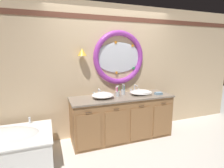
# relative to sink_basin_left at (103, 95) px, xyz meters

# --- Properties ---
(ground_plane) EXTENTS (14.00, 14.00, 0.00)m
(ground_plane) POSITION_rel_sink_basin_left_xyz_m (0.31, -0.21, -0.90)
(ground_plane) COLOR silver
(back_wall_assembly) EXTENTS (6.40, 0.26, 2.60)m
(back_wall_assembly) POSITION_rel_sink_basin_left_xyz_m (0.33, 0.37, 0.43)
(back_wall_assembly) COLOR #D6B78E
(back_wall_assembly) RESTS_ON ground_plane
(vanity_counter) EXTENTS (1.99, 0.66, 0.85)m
(vanity_counter) POSITION_rel_sink_basin_left_xyz_m (0.40, 0.03, -0.48)
(vanity_counter) COLOR olive
(vanity_counter) RESTS_ON ground_plane
(sink_basin_left) EXTENTS (0.40, 0.40, 0.12)m
(sink_basin_left) POSITION_rel_sink_basin_left_xyz_m (0.00, 0.00, 0.00)
(sink_basin_left) COLOR white
(sink_basin_left) RESTS_ON vanity_counter
(sink_basin_right) EXTENTS (0.43, 0.43, 0.10)m
(sink_basin_right) POSITION_rel_sink_basin_left_xyz_m (0.79, 0.00, -0.01)
(sink_basin_right) COLOR white
(sink_basin_right) RESTS_ON vanity_counter
(faucet_set_left) EXTENTS (0.24, 0.15, 0.13)m
(faucet_set_left) POSITION_rel_sink_basin_left_xyz_m (0.00, 0.25, -0.00)
(faucet_set_left) COLOR silver
(faucet_set_left) RESTS_ON vanity_counter
(faucet_set_right) EXTENTS (0.24, 0.14, 0.16)m
(faucet_set_right) POSITION_rel_sink_basin_left_xyz_m (0.79, 0.26, 0.01)
(faucet_set_right) COLOR silver
(faucet_set_right) RESTS_ON vanity_counter
(toothbrush_holder_left) EXTENTS (0.09, 0.09, 0.22)m
(toothbrush_holder_left) POSITION_rel_sink_basin_left_xyz_m (0.31, 0.05, -0.00)
(toothbrush_holder_left) COLOR silver
(toothbrush_holder_left) RESTS_ON vanity_counter
(toothbrush_holder_right) EXTENTS (0.09, 0.09, 0.21)m
(toothbrush_holder_right) POSITION_rel_sink_basin_left_xyz_m (0.48, 0.16, -0.00)
(toothbrush_holder_right) COLOR silver
(toothbrush_holder_right) RESTS_ON vanity_counter
(soap_dispenser) EXTENTS (0.06, 0.06, 0.18)m
(soap_dispenser) POSITION_rel_sink_basin_left_xyz_m (0.36, 0.21, 0.02)
(soap_dispenser) COLOR pink
(soap_dispenser) RESTS_ON vanity_counter
(folded_hand_towel) EXTENTS (0.14, 0.10, 0.04)m
(folded_hand_towel) POSITION_rel_sink_basin_left_xyz_m (1.14, -0.10, -0.04)
(folded_hand_towel) COLOR #7593A8
(folded_hand_towel) RESTS_ON vanity_counter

